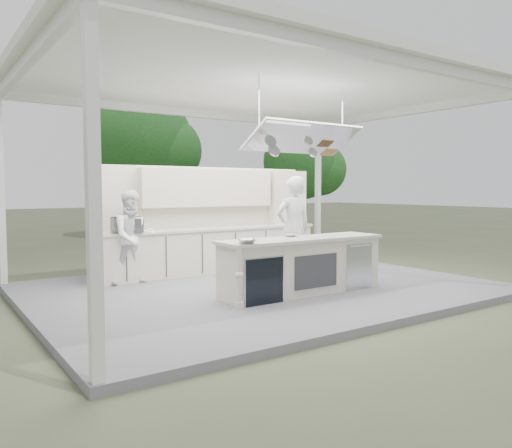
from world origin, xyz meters
TOP-DOWN VIEW (x-y plane):
  - ground at (0.00, 0.00)m, footprint 90.00×90.00m
  - stage_deck at (0.00, 0.00)m, footprint 8.00×6.00m
  - tent at (0.00, -0.01)m, footprint 8.20×6.20m
  - demo_island at (0.18, -0.91)m, footprint 3.10×0.79m
  - back_counter at (0.00, 1.90)m, footprint 5.08×0.72m
  - back_wall_unit at (0.44, 2.11)m, footprint 5.05×0.48m
  - tree_cluster at (-0.16, 9.77)m, footprint 19.55×9.40m
  - head_chef at (0.75, 0.03)m, footprint 0.79×0.58m
  - sous_chef at (-1.88, 1.54)m, footprint 0.88×0.70m
  - toaster_oven at (-1.93, 1.70)m, footprint 0.57×0.41m
  - bowl_large at (-1.10, -1.15)m, footprint 0.36×0.36m
  - bowl_small at (0.15, -0.65)m, footprint 0.31×0.31m

SIDE VIEW (x-z plane):
  - ground at x=0.00m, z-range 0.00..0.00m
  - stage_deck at x=0.00m, z-range 0.00..0.12m
  - demo_island at x=0.18m, z-range 0.12..1.07m
  - back_counter at x=0.00m, z-range 0.12..1.07m
  - sous_chef at x=-1.88m, z-range 0.12..1.87m
  - bowl_large at x=-1.10m, z-range 1.07..1.14m
  - bowl_small at x=0.15m, z-range 1.07..1.14m
  - head_chef at x=0.75m, z-range 0.12..2.14m
  - toaster_oven at x=-1.93m, z-range 1.07..1.37m
  - back_wall_unit at x=0.44m, z-range 0.45..2.70m
  - tree_cluster at x=-0.16m, z-range 0.36..6.21m
  - tent at x=0.00m, z-range 1.78..5.64m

